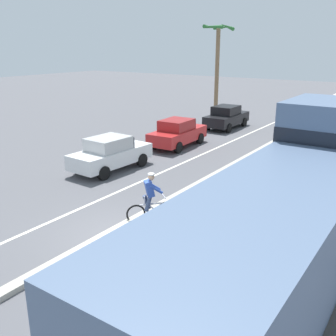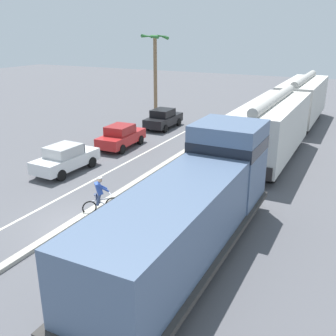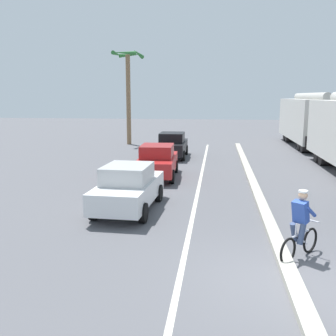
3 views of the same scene
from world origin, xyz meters
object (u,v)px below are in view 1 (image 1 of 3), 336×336
Objects in this scene: locomotive at (294,219)px; palm_tree_near at (218,51)px; parked_car_black at (226,117)px; parked_car_white at (111,153)px; parked_car_red at (178,133)px; cyclist at (150,199)px.

palm_tree_near reaches higher than locomotive.
parked_car_white is at bearing -90.66° from parked_car_black.
parked_car_red is at bearing 88.44° from parked_car_white.
locomotive is 2.72× the size of parked_car_white.
parked_car_white is at bearing 155.46° from locomotive.
palm_tree_near reaches higher than parked_car_black.
parked_car_red is at bearing -89.88° from parked_car_black.
cyclist reaches higher than parked_car_black.
parked_car_red is at bearing 134.21° from locomotive.
parked_car_white and parked_car_black have the same top height.
locomotive is at bearing -59.14° from parked_car_black.
parked_car_white is 5.63m from parked_car_red.
cyclist is (-5.07, 1.05, -0.98)m from locomotive.
locomotive reaches higher than parked_car_red.
palm_tree_near reaches higher than parked_car_white.
parked_car_black is 0.56× the size of palm_tree_near.
parked_car_red is 2.49× the size of cyclist.
cyclist is (5.06, -3.58, 0.00)m from parked_car_white.
palm_tree_near is at bearing 121.57° from locomotive.
palm_tree_near is at bearing 123.30° from parked_car_black.
parked_car_white and parked_car_red have the same top height.
palm_tree_near reaches higher than parked_car_red.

